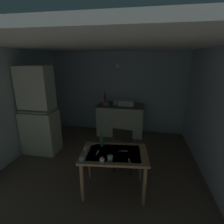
% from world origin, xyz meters
% --- Properties ---
extents(ground_plane, '(5.07, 5.07, 0.00)m').
position_xyz_m(ground_plane, '(0.00, 0.00, 0.00)').
color(ground_plane, brown).
extents(wall_back, '(4.17, 0.10, 2.43)m').
position_xyz_m(wall_back, '(0.00, 1.96, 1.22)').
color(wall_back, '#B6BFC7').
rests_on(wall_back, ground).
extents(wall_left, '(0.10, 3.93, 2.43)m').
position_xyz_m(wall_left, '(-2.08, 0.00, 1.22)').
color(wall_left, '#B1C3C4').
rests_on(wall_left, ground).
extents(wall_right, '(0.10, 3.93, 2.43)m').
position_xyz_m(wall_right, '(2.08, 0.00, 1.22)').
color(wall_right, '#B6BDC8').
rests_on(wall_right, ground).
extents(ceiling_slab, '(4.17, 3.93, 0.10)m').
position_xyz_m(ceiling_slab, '(0.00, 0.00, 2.48)').
color(ceiling_slab, white).
extents(hutch_cabinet, '(0.81, 0.52, 2.07)m').
position_xyz_m(hutch_cabinet, '(-1.61, 0.23, 0.97)').
color(hutch_cabinet, beige).
rests_on(hutch_cabinet, ground).
extents(counter_cabinet, '(1.37, 0.64, 0.92)m').
position_xyz_m(counter_cabinet, '(0.15, 1.59, 0.46)').
color(counter_cabinet, beige).
rests_on(counter_cabinet, ground).
extents(sink_basin, '(0.44, 0.34, 0.15)m').
position_xyz_m(sink_basin, '(0.31, 1.59, 1.00)').
color(sink_basin, white).
rests_on(sink_basin, counter_cabinet).
extents(hand_pump, '(0.05, 0.27, 0.39)m').
position_xyz_m(hand_pump, '(-0.33, 1.64, 1.09)').
color(hand_pump, maroon).
rests_on(hand_pump, counter_cabinet).
extents(mixing_bowl_counter, '(0.21, 0.21, 0.07)m').
position_xyz_m(mixing_bowl_counter, '(-0.28, 1.54, 0.95)').
color(mixing_bowl_counter, tan).
rests_on(mixing_bowl_counter, counter_cabinet).
extents(stoneware_crock, '(0.14, 0.14, 0.15)m').
position_xyz_m(stoneware_crock, '(0.01, 1.58, 0.99)').
color(stoneware_crock, beige).
rests_on(stoneware_crock, counter_cabinet).
extents(dining_table, '(1.16, 0.82, 0.73)m').
position_xyz_m(dining_table, '(0.37, -0.79, 0.63)').
color(dining_table, '#946D4B').
rests_on(dining_table, ground).
extents(chair_far_side, '(0.46, 0.46, 0.96)m').
position_xyz_m(chair_far_side, '(0.46, -0.21, 0.49)').
color(chair_far_side, '#30201D').
rests_on(chair_far_side, ground).
extents(serving_bowl_wide, '(0.11, 0.11, 0.05)m').
position_xyz_m(serving_bowl_wide, '(-0.09, -0.80, 0.76)').
color(serving_bowl_wide, tan).
rests_on(serving_bowl_wide, dining_table).
extents(teacup_cream, '(0.08, 0.08, 0.07)m').
position_xyz_m(teacup_cream, '(0.35, -1.02, 0.77)').
color(teacup_cream, '#ADD1C1').
rests_on(teacup_cream, dining_table).
extents(teacup_mint, '(0.08, 0.08, 0.06)m').
position_xyz_m(teacup_mint, '(-0.07, -1.11, 0.76)').
color(teacup_mint, '#9EB2C6').
rests_on(teacup_mint, dining_table).
extents(mug_dark, '(0.07, 0.07, 0.06)m').
position_xyz_m(mug_dark, '(0.24, -1.09, 0.76)').
color(mug_dark, white).
rests_on(mug_dark, dining_table).
extents(glass_bottle, '(0.06, 0.06, 0.24)m').
position_xyz_m(glass_bottle, '(0.12, -0.61, 0.83)').
color(glass_bottle, '#4C7F56').
rests_on(glass_bottle, dining_table).
extents(table_knife, '(0.12, 0.15, 0.00)m').
position_xyz_m(table_knife, '(-0.06, -0.61, 0.74)').
color(table_knife, silver).
rests_on(table_knife, dining_table).
extents(teaspoon_near_bowl, '(0.14, 0.04, 0.00)m').
position_xyz_m(teaspoon_near_bowl, '(0.51, -0.72, 0.74)').
color(teaspoon_near_bowl, beige).
rests_on(teaspoon_near_bowl, dining_table).
extents(teaspoon_by_cup, '(0.05, 0.12, 0.00)m').
position_xyz_m(teaspoon_by_cup, '(0.64, -0.99, 0.74)').
color(teaspoon_by_cup, beige).
rests_on(teaspoon_by_cup, dining_table).
extents(serving_spoon, '(0.02, 0.14, 0.00)m').
position_xyz_m(serving_spoon, '(0.10, -0.83, 0.74)').
color(serving_spoon, beige).
rests_on(serving_spoon, dining_table).
extents(pendant_bulb, '(0.08, 0.08, 0.08)m').
position_xyz_m(pendant_bulb, '(0.27, 0.15, 2.09)').
color(pendant_bulb, '#F9EFCC').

